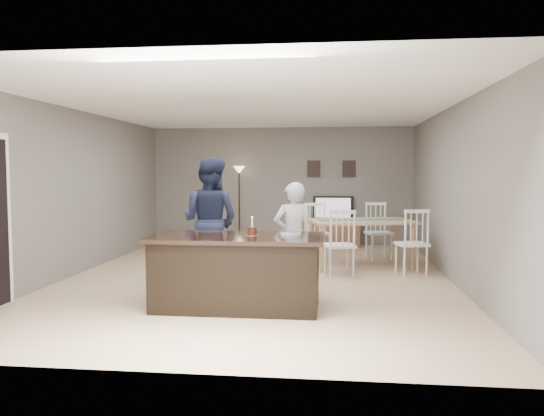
# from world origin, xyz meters

# --- Properties ---
(floor) EXTENTS (8.00, 8.00, 0.00)m
(floor) POSITION_xyz_m (0.00, 0.00, 0.00)
(floor) COLOR tan
(floor) RESTS_ON ground
(room_shell) EXTENTS (8.00, 8.00, 8.00)m
(room_shell) POSITION_xyz_m (0.00, 0.00, 1.68)
(room_shell) COLOR slate
(room_shell) RESTS_ON floor
(kitchen_island) EXTENTS (2.15, 1.10, 0.90)m
(kitchen_island) POSITION_xyz_m (0.00, -1.80, 0.45)
(kitchen_island) COLOR black
(kitchen_island) RESTS_ON floor
(tv_console) EXTENTS (1.20, 0.40, 0.60)m
(tv_console) POSITION_xyz_m (1.20, 3.77, 0.30)
(tv_console) COLOR brown
(tv_console) RESTS_ON floor
(television) EXTENTS (0.91, 0.12, 0.53)m
(television) POSITION_xyz_m (1.20, 3.84, 0.86)
(television) COLOR black
(television) RESTS_ON tv_console
(tv_screen_glow) EXTENTS (0.78, 0.00, 0.78)m
(tv_screen_glow) POSITION_xyz_m (1.20, 3.76, 0.87)
(tv_screen_glow) COLOR orange
(tv_screen_glow) RESTS_ON tv_console
(picture_frames) EXTENTS (1.10, 0.02, 0.38)m
(picture_frames) POSITION_xyz_m (1.15, 3.98, 1.75)
(picture_frames) COLOR black
(picture_frames) RESTS_ON room_shell
(woman) EXTENTS (0.65, 0.52, 1.54)m
(woman) POSITION_xyz_m (0.63, -0.83, 0.77)
(woman) COLOR #B8B8BD
(woman) RESTS_ON floor
(man) EXTENTS (1.09, 0.96, 1.90)m
(man) POSITION_xyz_m (-0.66, -0.45, 0.95)
(man) COLOR #161C32
(man) RESTS_ON floor
(birthday_cake) EXTENTS (0.15, 0.15, 0.24)m
(birthday_cake) POSITION_xyz_m (0.18, -1.77, 0.96)
(birthday_cake) COLOR gold
(birthday_cake) RESTS_ON kitchen_island
(plate_stack) EXTENTS (0.28, 0.28, 0.04)m
(plate_stack) POSITION_xyz_m (0.65, -1.60, 0.92)
(plate_stack) COLOR white
(plate_stack) RESTS_ON kitchen_island
(dining_table) EXTENTS (2.14, 2.36, 1.08)m
(dining_table) POSITION_xyz_m (1.68, 1.20, 0.69)
(dining_table) COLOR tan
(dining_table) RESTS_ON floor
(floor_lamp) EXTENTS (0.27, 0.27, 1.81)m
(floor_lamp) POSITION_xyz_m (-0.95, 3.79, 1.40)
(floor_lamp) COLOR black
(floor_lamp) RESTS_ON floor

